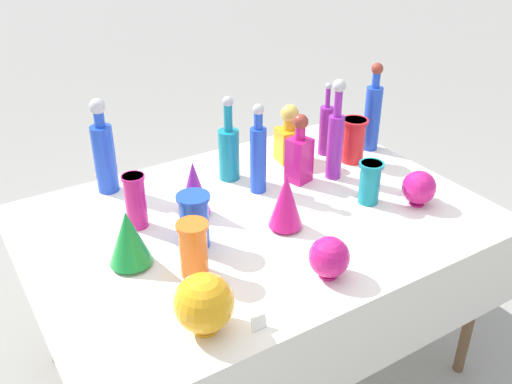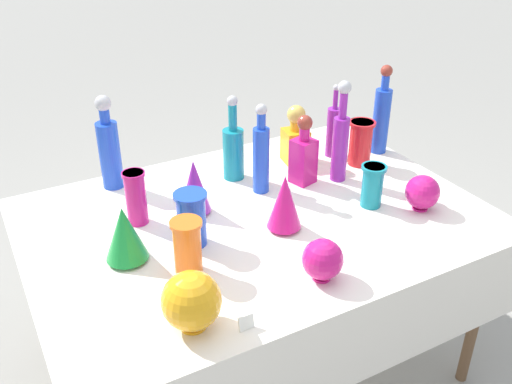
% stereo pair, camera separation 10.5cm
% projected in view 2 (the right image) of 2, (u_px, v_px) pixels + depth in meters
% --- Properties ---
extents(ground_plane, '(40.00, 40.00, 0.00)m').
position_uv_depth(ground_plane, '(256.00, 364.00, 2.48)').
color(ground_plane, gray).
extents(display_table, '(1.65, 1.17, 0.76)m').
position_uv_depth(display_table, '(261.00, 233.00, 2.11)').
color(display_table, white).
rests_on(display_table, ground).
extents(tall_bottle_0, '(0.09, 0.09, 0.36)m').
position_uv_depth(tall_bottle_0, '(233.00, 149.00, 2.31)').
color(tall_bottle_0, teal).
rests_on(tall_bottle_0, display_table).
extents(tall_bottle_1, '(0.06, 0.06, 0.36)m').
position_uv_depth(tall_bottle_1, '(261.00, 155.00, 2.20)').
color(tall_bottle_1, blue).
rests_on(tall_bottle_1, display_table).
extents(tall_bottle_2, '(0.07, 0.07, 0.40)m').
position_uv_depth(tall_bottle_2, '(381.00, 116.00, 2.52)').
color(tall_bottle_2, blue).
rests_on(tall_bottle_2, display_table).
extents(tall_bottle_3, '(0.06, 0.06, 0.33)m').
position_uv_depth(tall_bottle_3, '(333.00, 130.00, 2.50)').
color(tall_bottle_3, purple).
rests_on(tall_bottle_3, display_table).
extents(tall_bottle_4, '(0.08, 0.08, 0.38)m').
position_uv_depth(tall_bottle_4, '(109.00, 149.00, 2.23)').
color(tall_bottle_4, blue).
rests_on(tall_bottle_4, display_table).
extents(tall_bottle_5, '(0.06, 0.06, 0.42)m').
position_uv_depth(tall_bottle_5, '(341.00, 140.00, 2.28)').
color(tall_bottle_5, purple).
rests_on(tall_bottle_5, display_table).
extents(square_decanter_0, '(0.12, 0.12, 0.26)m').
position_uv_depth(square_decanter_0, '(296.00, 137.00, 2.46)').
color(square_decanter_0, orange).
rests_on(square_decanter_0, display_table).
extents(square_decanter_1, '(0.10, 0.10, 0.29)m').
position_uv_depth(square_decanter_1, '(304.00, 155.00, 2.28)').
color(square_decanter_1, '#C61972').
rests_on(square_decanter_1, display_table).
extents(slender_vase_0, '(0.10, 0.10, 0.19)m').
position_uv_depth(slender_vase_0, '(187.00, 245.00, 1.76)').
color(slender_vase_0, orange).
rests_on(slender_vase_0, display_table).
extents(slender_vase_1, '(0.11, 0.11, 0.19)m').
position_uv_depth(slender_vase_1, '(191.00, 217.00, 1.90)').
color(slender_vase_1, blue).
rests_on(slender_vase_1, display_table).
extents(slender_vase_2, '(0.10, 0.10, 0.17)m').
position_uv_depth(slender_vase_2, '(372.00, 184.00, 2.13)').
color(slender_vase_2, teal).
rests_on(slender_vase_2, display_table).
extents(slender_vase_3, '(0.12, 0.12, 0.20)m').
position_uv_depth(slender_vase_3, '(361.00, 141.00, 2.44)').
color(slender_vase_3, red).
rests_on(slender_vase_3, display_table).
extents(slender_vase_4, '(0.08, 0.08, 0.20)m').
position_uv_depth(slender_vase_4, '(136.00, 196.00, 2.02)').
color(slender_vase_4, '#C61972').
rests_on(slender_vase_4, display_table).
extents(fluted_vase_0, '(0.14, 0.14, 0.20)m').
position_uv_depth(fluted_vase_0, '(125.00, 233.00, 1.82)').
color(fluted_vase_0, '#198C38').
rests_on(fluted_vase_0, display_table).
extents(fluted_vase_1, '(0.12, 0.12, 0.22)m').
position_uv_depth(fluted_vase_1, '(194.00, 186.00, 2.07)').
color(fluted_vase_1, purple).
rests_on(fluted_vase_1, display_table).
extents(fluted_vase_2, '(0.12, 0.12, 0.21)m').
position_uv_depth(fluted_vase_2, '(285.00, 202.00, 1.98)').
color(fluted_vase_2, '#C61972').
rests_on(fluted_vase_2, display_table).
extents(round_bowl_0, '(0.13, 0.13, 0.14)m').
position_uv_depth(round_bowl_0, '(323.00, 259.00, 1.75)').
color(round_bowl_0, '#C61972').
rests_on(round_bowl_0, display_table).
extents(round_bowl_1, '(0.13, 0.13, 0.14)m').
position_uv_depth(round_bowl_1, '(422.00, 192.00, 2.12)').
color(round_bowl_1, '#C61972').
rests_on(round_bowl_1, display_table).
extents(round_bowl_2, '(0.17, 0.17, 0.18)m').
position_uv_depth(round_bowl_2, '(191.00, 301.00, 1.55)').
color(round_bowl_2, orange).
rests_on(round_bowl_2, display_table).
extents(price_tag_left, '(0.05, 0.02, 0.04)m').
position_uv_depth(price_tag_left, '(246.00, 322.00, 1.57)').
color(price_tag_left, white).
rests_on(price_tag_left, display_table).
extents(cardboard_box_behind_left, '(0.49, 0.45, 0.34)m').
position_uv_depth(cardboard_box_behind_left, '(197.00, 199.00, 3.48)').
color(cardboard_box_behind_left, tan).
rests_on(cardboard_box_behind_left, ground).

